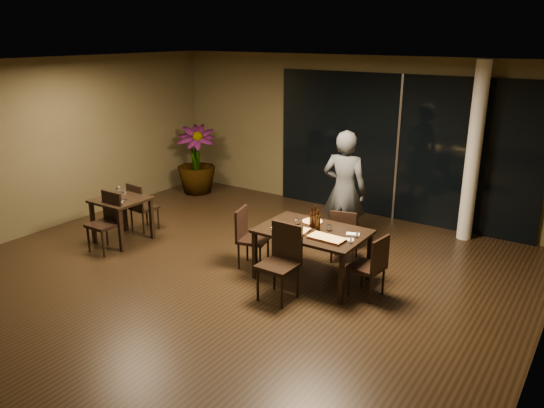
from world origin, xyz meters
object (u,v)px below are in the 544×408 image
(chair_main_near, at_px, (282,258))
(chair_side_near, at_px, (107,218))
(bottle_a, at_px, (312,218))
(potted_plant, at_px, (196,160))
(chair_main_right, at_px, (372,264))
(chair_main_left, at_px, (248,234))
(main_table, at_px, (312,235))
(chair_main_far, at_px, (344,233))
(chair_side_far, at_px, (140,205))
(side_table, at_px, (121,206))
(bottle_b, at_px, (318,220))
(diner, at_px, (344,191))
(bottle_c, at_px, (315,217))

(chair_main_near, bearing_deg, chair_side_near, -175.58)
(bottle_a, bearing_deg, chair_side_near, -163.28)
(potted_plant, bearing_deg, chair_main_right, -24.75)
(chair_main_left, distance_m, chair_main_right, 1.97)
(main_table, bearing_deg, chair_main_far, 81.01)
(bottle_a, bearing_deg, chair_side_far, -178.65)
(side_table, relative_size, chair_main_near, 0.79)
(side_table, xyz_separation_m, bottle_b, (3.46, 0.54, 0.28))
(chair_main_far, bearing_deg, bottle_a, 60.61)
(side_table, bearing_deg, main_table, 8.37)
(chair_main_far, height_order, potted_plant, potted_plant)
(chair_main_far, xyz_separation_m, potted_plant, (-4.38, 1.59, 0.26))
(side_table, distance_m, chair_side_far, 0.53)
(chair_main_right, xyz_separation_m, bottle_a, (-1.00, 0.13, 0.41))
(chair_main_left, xyz_separation_m, chair_side_far, (-2.47, 0.13, -0.02))
(chair_main_near, bearing_deg, diner, 93.32)
(bottle_b, height_order, bottle_c, bottle_c)
(side_table, bearing_deg, chair_main_near, -3.27)
(chair_main_right, relative_size, chair_side_near, 0.92)
(main_table, relative_size, bottle_c, 4.57)
(chair_main_far, distance_m, chair_side_near, 3.79)
(chair_main_left, xyz_separation_m, bottle_b, (1.09, 0.17, 0.40))
(chair_main_right, height_order, chair_side_far, chair_main_right)
(diner, distance_m, bottle_a, 1.21)
(potted_plant, bearing_deg, chair_side_near, -73.38)
(side_table, relative_size, diner, 0.41)
(chair_main_right, xyz_separation_m, chair_side_near, (-4.23, -0.84, 0.04))
(chair_side_far, xyz_separation_m, diner, (3.34, 1.28, 0.49))
(diner, relative_size, potted_plant, 1.32)
(chair_side_near, distance_m, bottle_a, 3.40)
(chair_main_near, distance_m, chair_main_right, 1.20)
(chair_main_far, xyz_separation_m, diner, (-0.27, 0.52, 0.50))
(chair_main_near, height_order, chair_side_far, chair_main_near)
(main_table, relative_size, bottle_a, 5.01)
(chair_main_near, distance_m, bottle_b, 0.81)
(bottle_b, bearing_deg, main_table, -148.92)
(bottle_c, bearing_deg, bottle_a, -154.56)
(main_table, distance_m, chair_main_left, 1.05)
(bottle_c, bearing_deg, potted_plant, 152.05)
(chair_side_far, xyz_separation_m, bottle_b, (3.56, 0.04, 0.41))
(diner, bearing_deg, bottle_a, 86.18)
(chair_side_far, xyz_separation_m, bottle_a, (3.44, 0.08, 0.41))
(chair_side_far, bearing_deg, chair_main_right, -175.18)
(diner, bearing_deg, chair_side_far, 12.63)
(chair_main_left, height_order, chair_side_near, chair_side_near)
(side_table, height_order, chair_main_near, chair_main_near)
(main_table, xyz_separation_m, chair_main_right, (0.94, -0.05, -0.19))
(diner, xyz_separation_m, potted_plant, (-4.11, 1.07, -0.24))
(bottle_b, bearing_deg, chair_main_right, -5.57)
(chair_main_left, height_order, bottle_b, bottle_b)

